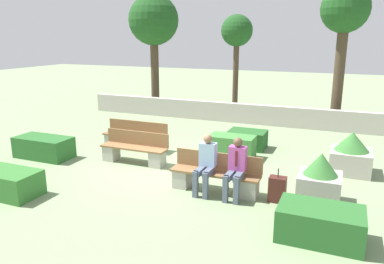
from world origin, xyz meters
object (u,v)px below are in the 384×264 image
(tree_center_right, at_px, (345,15))
(bench_left_side, at_px, (135,138))
(suitcase, at_px, (277,189))
(tree_leftmost, at_px, (154,22))
(tree_center_left, at_px, (237,34))
(bench_front, at_px, (215,177))
(planter_corner_left, at_px, (351,154))
(person_seated_woman, at_px, (206,161))
(person_seated_man, at_px, (236,165))
(planter_corner_right, at_px, (320,180))
(bench_right_side, at_px, (134,151))

(tree_center_right, bearing_deg, bench_left_side, -134.07)
(suitcase, bearing_deg, tree_leftmost, 131.28)
(tree_center_left, bearing_deg, tree_leftmost, -175.39)
(tree_leftmost, bearing_deg, bench_front, -54.49)
(planter_corner_left, distance_m, suitcase, 2.95)
(tree_center_left, bearing_deg, person_seated_woman, -77.73)
(person_seated_man, bearing_deg, bench_left_side, 149.64)
(planter_corner_right, relative_size, tree_center_right, 0.21)
(bench_front, xyz_separation_m, tree_leftmost, (-6.15, 8.61, 3.80))
(bench_right_side, bearing_deg, bench_front, -16.09)
(person_seated_man, relative_size, tree_center_right, 0.25)
(bench_left_side, relative_size, person_seated_woman, 1.56)
(suitcase, xyz_separation_m, tree_center_right, (0.83, 8.11, 3.98))
(bench_right_side, height_order, tree_center_left, tree_center_left)
(bench_right_side, xyz_separation_m, suitcase, (4.21, -1.05, -0.06))
(planter_corner_left, distance_m, tree_center_left, 8.69)
(bench_left_side, bearing_deg, suitcase, -34.87)
(bench_left_side, bearing_deg, bench_right_side, -70.48)
(person_seated_woman, relative_size, planter_corner_right, 1.22)
(suitcase, height_order, tree_center_left, tree_center_left)
(bench_right_side, bearing_deg, person_seated_man, -15.34)
(person_seated_man, bearing_deg, planter_corner_left, 48.90)
(person_seated_woman, bearing_deg, suitcase, 4.73)
(tree_leftmost, relative_size, tree_center_right, 1.00)
(person_seated_woman, bearing_deg, bench_left_side, 144.59)
(person_seated_man, bearing_deg, tree_center_left, 106.42)
(planter_corner_left, height_order, tree_leftmost, tree_leftmost)
(person_seated_man, relative_size, planter_corner_right, 1.22)
(bench_front, distance_m, tree_center_left, 9.75)
(bench_front, height_order, person_seated_woman, person_seated_woman)
(bench_left_side, relative_size, suitcase, 2.76)
(bench_right_side, distance_m, suitcase, 4.34)
(bench_front, xyz_separation_m, tree_center_left, (-2.15, 8.93, 3.25))
(bench_front, xyz_separation_m, bench_right_side, (-2.79, 1.03, -0.01))
(tree_center_left, bearing_deg, planter_corner_right, -62.93)
(planter_corner_right, height_order, tree_center_right, tree_center_right)
(person_seated_woman, xyz_separation_m, tree_center_left, (-1.98, 9.08, 2.85))
(bench_right_side, bearing_deg, person_seated_woman, -20.05)
(tree_leftmost, bearing_deg, tree_center_left, 4.61)
(planter_corner_left, xyz_separation_m, planter_corner_right, (-0.61, -2.26, -0.00))
(bench_front, distance_m, planter_corner_right, 2.29)
(planter_corner_left, xyz_separation_m, suitcase, (-1.45, -2.56, -0.22))
(person_seated_man, bearing_deg, tree_leftmost, 127.28)
(bench_front, xyz_separation_m, person_seated_woman, (-0.18, -0.14, 0.40))
(suitcase, xyz_separation_m, tree_leftmost, (-7.57, 8.62, 3.87))
(bench_front, bearing_deg, bench_left_side, 147.70)
(person_seated_woman, relative_size, suitcase, 1.77)
(bench_left_side, relative_size, person_seated_man, 1.55)
(person_seated_woman, bearing_deg, bench_front, 38.81)
(bench_front, relative_size, suitcase, 2.75)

